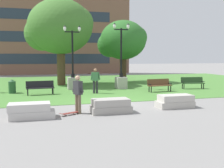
{
  "coord_description": "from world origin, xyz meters",
  "views": [
    {
      "loc": [
        -3.65,
        -13.68,
        2.55
      ],
      "look_at": [
        -0.28,
        -1.4,
        1.2
      ],
      "focal_mm": 42.0,
      "sensor_mm": 36.0,
      "label": 1
    }
  ],
  "objects_px": {
    "person_skateboarder": "(78,92)",
    "person_bystander_near_lawn": "(95,79)",
    "concrete_block_right": "(175,101)",
    "concrete_block_center": "(31,111)",
    "lamp_post_center": "(121,75)",
    "trash_bin": "(12,86)",
    "lamp_post_left": "(73,76)",
    "park_bench_far_left": "(192,82)",
    "concrete_block_left": "(111,106)",
    "park_bench_near_right": "(40,87)",
    "park_bench_near_left": "(159,84)",
    "skateboard": "(71,113)"
  },
  "relations": [
    {
      "from": "concrete_block_left",
      "to": "trash_bin",
      "type": "bearing_deg",
      "value": 122.46
    },
    {
      "from": "person_skateboarder",
      "to": "person_bystander_near_lawn",
      "type": "distance_m",
      "value": 6.28
    },
    {
      "from": "skateboard",
      "to": "lamp_post_left",
      "type": "height_order",
      "value": "lamp_post_left"
    },
    {
      "from": "park_bench_far_left",
      "to": "trash_bin",
      "type": "distance_m",
      "value": 13.42
    },
    {
      "from": "lamp_post_left",
      "to": "lamp_post_center",
      "type": "bearing_deg",
      "value": -8.85
    },
    {
      "from": "person_skateboarder",
      "to": "person_bystander_near_lawn",
      "type": "relative_size",
      "value": 1.0
    },
    {
      "from": "concrete_block_right",
      "to": "concrete_block_center",
      "type": "bearing_deg",
      "value": -175.88
    },
    {
      "from": "park_bench_far_left",
      "to": "concrete_block_center",
      "type": "bearing_deg",
      "value": -149.85
    },
    {
      "from": "concrete_block_left",
      "to": "park_bench_far_left",
      "type": "relative_size",
      "value": 0.97
    },
    {
      "from": "person_skateboarder",
      "to": "lamp_post_center",
      "type": "relative_size",
      "value": 0.34
    },
    {
      "from": "concrete_block_center",
      "to": "skateboard",
      "type": "height_order",
      "value": "concrete_block_center"
    },
    {
      "from": "concrete_block_left",
      "to": "park_bench_far_left",
      "type": "bearing_deg",
      "value": 38.63
    },
    {
      "from": "park_bench_far_left",
      "to": "park_bench_near_left",
      "type": "bearing_deg",
      "value": -165.45
    },
    {
      "from": "park_bench_near_right",
      "to": "park_bench_near_left",
      "type": "bearing_deg",
      "value": -4.74
    },
    {
      "from": "park_bench_near_right",
      "to": "person_bystander_near_lawn",
      "type": "distance_m",
      "value": 3.7
    },
    {
      "from": "person_bystander_near_lawn",
      "to": "concrete_block_left",
      "type": "bearing_deg",
      "value": -95.35
    },
    {
      "from": "park_bench_near_left",
      "to": "person_skateboarder",
      "type": "bearing_deg",
      "value": -139.65
    },
    {
      "from": "park_bench_near_left",
      "to": "lamp_post_left",
      "type": "bearing_deg",
      "value": 152.84
    },
    {
      "from": "lamp_post_left",
      "to": "concrete_block_left",
      "type": "bearing_deg",
      "value": -85.98
    },
    {
      "from": "park_bench_near_left",
      "to": "trash_bin",
      "type": "xyz_separation_m",
      "value": [
        -10.14,
        1.84,
        -0.04
      ]
    },
    {
      "from": "concrete_block_center",
      "to": "trash_bin",
      "type": "xyz_separation_m",
      "value": [
        -1.49,
        7.9,
        0.2
      ]
    },
    {
      "from": "person_skateboarder",
      "to": "trash_bin",
      "type": "xyz_separation_m",
      "value": [
        -3.49,
        7.49,
        -0.46
      ]
    },
    {
      "from": "concrete_block_right",
      "to": "person_bystander_near_lawn",
      "type": "relative_size",
      "value": 1.05
    },
    {
      "from": "person_skateboarder",
      "to": "lamp_post_left",
      "type": "height_order",
      "value": "lamp_post_left"
    },
    {
      "from": "concrete_block_center",
      "to": "lamp_post_left",
      "type": "bearing_deg",
      "value": 72.74
    },
    {
      "from": "lamp_post_center",
      "to": "person_skateboarder",
      "type": "bearing_deg",
      "value": -119.27
    },
    {
      "from": "park_bench_far_left",
      "to": "lamp_post_center",
      "type": "distance_m",
      "value": 5.62
    },
    {
      "from": "lamp_post_center",
      "to": "trash_bin",
      "type": "distance_m",
      "value": 8.05
    },
    {
      "from": "park_bench_near_left",
      "to": "trash_bin",
      "type": "relative_size",
      "value": 1.92
    },
    {
      "from": "concrete_block_right",
      "to": "park_bench_near_left",
      "type": "bearing_deg",
      "value": 72.17
    },
    {
      "from": "park_bench_far_left",
      "to": "lamp_post_left",
      "type": "relative_size",
      "value": 0.38
    },
    {
      "from": "concrete_block_center",
      "to": "person_bystander_near_lawn",
      "type": "bearing_deg",
      "value": 57.68
    },
    {
      "from": "person_skateboarder",
      "to": "lamp_post_center",
      "type": "distance_m",
      "value": 9.25
    },
    {
      "from": "park_bench_near_right",
      "to": "lamp_post_left",
      "type": "xyz_separation_m",
      "value": [
        2.45,
        2.31,
        0.47
      ]
    },
    {
      "from": "lamp_post_left",
      "to": "trash_bin",
      "type": "distance_m",
      "value": 4.49
    },
    {
      "from": "concrete_block_center",
      "to": "lamp_post_center",
      "type": "relative_size",
      "value": 0.36
    },
    {
      "from": "park_bench_near_right",
      "to": "lamp_post_center",
      "type": "height_order",
      "value": "lamp_post_center"
    },
    {
      "from": "park_bench_near_left",
      "to": "park_bench_far_left",
      "type": "xyz_separation_m",
      "value": [
        3.24,
        0.84,
        0.0
      ]
    },
    {
      "from": "concrete_block_left",
      "to": "skateboard",
      "type": "xyz_separation_m",
      "value": [
        -1.81,
        0.06,
        -0.22
      ]
    },
    {
      "from": "park_bench_far_left",
      "to": "person_bystander_near_lawn",
      "type": "bearing_deg",
      "value": -175.99
    },
    {
      "from": "trash_bin",
      "to": "person_bystander_near_lawn",
      "type": "relative_size",
      "value": 0.56
    },
    {
      "from": "lamp_post_center",
      "to": "person_bystander_near_lawn",
      "type": "distance_m",
      "value": 3.29
    },
    {
      "from": "concrete_block_center",
      "to": "park_bench_near_right",
      "type": "distance_m",
      "value": 6.77
    },
    {
      "from": "person_skateboarder",
      "to": "lamp_post_left",
      "type": "distance_m",
      "value": 8.69
    },
    {
      "from": "person_skateboarder",
      "to": "trash_bin",
      "type": "bearing_deg",
      "value": 114.99
    },
    {
      "from": "lamp_post_center",
      "to": "skateboard",
      "type": "bearing_deg",
      "value": -120.58
    },
    {
      "from": "person_skateboarder",
      "to": "trash_bin",
      "type": "height_order",
      "value": "person_skateboarder"
    },
    {
      "from": "person_skateboarder",
      "to": "lamp_post_center",
      "type": "xyz_separation_m",
      "value": [
        4.52,
        8.07,
        0.08
      ]
    },
    {
      "from": "park_bench_far_left",
      "to": "person_bystander_near_lawn",
      "type": "relative_size",
      "value": 1.08
    },
    {
      "from": "person_skateboarder",
      "to": "park_bench_near_right",
      "type": "xyz_separation_m",
      "value": [
        -1.63,
        6.34,
        -0.43
      ]
    }
  ]
}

